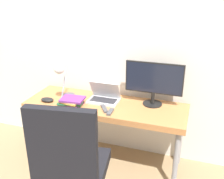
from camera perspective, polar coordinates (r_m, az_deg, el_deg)
ground_plane at (r=2.89m, az=-3.29°, el=-18.22°), size 12.00×12.00×0.00m
wall_back at (r=2.84m, az=0.86°, el=10.58°), size 8.00×0.05×2.60m
desk at (r=2.75m, az=-1.42°, el=-4.37°), size 1.67×0.55×0.71m
laptop at (r=2.77m, az=-1.75°, el=-1.65°), size 0.32×0.22×0.21m
monitor at (r=2.64m, az=9.10°, el=1.86°), size 0.58×0.20×0.45m
desk_lamp at (r=2.74m, az=-10.99°, el=3.19°), size 0.13×0.28×0.42m
office_chair at (r=2.13m, az=-9.27°, el=-15.18°), size 0.61×0.60×1.10m
book_stack at (r=2.71m, az=-8.77°, el=-2.50°), size 0.28×0.21×0.08m
tv_remote at (r=2.53m, az=-0.39°, el=-4.90°), size 0.05×0.13×0.02m
media_remote at (r=2.59m, az=-1.69°, el=-4.19°), size 0.12×0.16×0.02m
game_controller at (r=2.85m, az=-13.91°, el=-2.17°), size 0.14×0.09×0.04m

